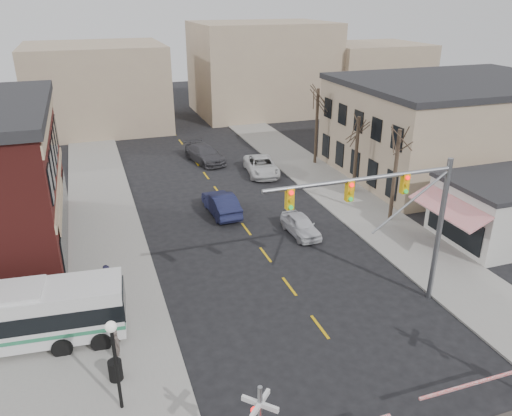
{
  "coord_description": "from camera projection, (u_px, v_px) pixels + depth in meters",
  "views": [
    {
      "loc": [
        -9.75,
        -16.46,
        15.39
      ],
      "look_at": [
        -0.75,
        9.69,
        3.5
      ],
      "focal_mm": 35.0,
      "sensor_mm": 36.0,
      "label": 1
    }
  ],
  "objects": [
    {
      "name": "pedestrian_near",
      "position": [
        117.0,
        344.0,
        22.46
      ],
      "size": [
        0.45,
        0.61,
        1.54
      ],
      "primitive_type": "imported",
      "rotation": [
        0.0,
        0.0,
        1.72
      ],
      "color": "#5D504A",
      "rests_on": "sidewalk_west"
    },
    {
      "name": "awning_shop",
      "position": [
        505.0,
        209.0,
        33.29
      ],
      "size": [
        9.74,
        6.2,
        4.3
      ],
      "color": "beige",
      "rests_on": "ground"
    },
    {
      "name": "sidewalk_west",
      "position": [
        103.0,
        214.0,
        37.8
      ],
      "size": [
        5.0,
        60.0,
        0.12
      ],
      "primitive_type": "cube",
      "color": "gray",
      "rests_on": "ground"
    },
    {
      "name": "traffic_signal_mast",
      "position": [
        397.0,
        208.0,
        24.44
      ],
      "size": [
        9.95,
        0.3,
        8.0
      ],
      "color": "gray",
      "rests_on": "ground"
    },
    {
      "name": "pedestrian_far",
      "position": [
        108.0,
        279.0,
        27.37
      ],
      "size": [
        0.94,
        1.04,
        1.74
      ],
      "primitive_type": "imported",
      "rotation": [
        0.0,
        0.0,
        1.15
      ],
      "color": "#36335A",
      "rests_on": "sidewalk_west"
    },
    {
      "name": "tree_east_a",
      "position": [
        395.0,
        176.0,
        35.47
      ],
      "size": [
        0.28,
        0.28,
        6.75
      ],
      "color": "#382B21",
      "rests_on": "sidewalk_east"
    },
    {
      "name": "ground",
      "position": [
        338.0,
        352.0,
        23.29
      ],
      "size": [
        160.0,
        160.0,
        0.0
      ],
      "primitive_type": "plane",
      "color": "black",
      "rests_on": "ground"
    },
    {
      "name": "trash_bin",
      "position": [
        115.0,
        370.0,
        21.32
      ],
      "size": [
        0.6,
        0.6,
        0.94
      ],
      "primitive_type": "cylinder",
      "color": "black",
      "rests_on": "sidewalk_west"
    },
    {
      "name": "car_d",
      "position": [
        205.0,
        154.0,
        49.31
      ],
      "size": [
        3.61,
        6.12,
        1.66
      ],
      "primitive_type": "imported",
      "rotation": [
        0.0,
        0.0,
        0.24
      ],
      "color": "#3D3C41",
      "rests_on": "ground"
    },
    {
      "name": "tree_east_b",
      "position": [
        356.0,
        155.0,
        40.87
      ],
      "size": [
        0.28,
        0.28,
        6.3
      ],
      "color": "#382B21",
      "rests_on": "sidewalk_east"
    },
    {
      "name": "car_b",
      "position": [
        221.0,
        203.0,
        37.64
      ],
      "size": [
        1.97,
        5.15,
        1.68
      ],
      "primitive_type": "imported",
      "rotation": [
        0.0,
        0.0,
        3.18
      ],
      "color": "#171A3A",
      "rests_on": "ground"
    },
    {
      "name": "tan_building",
      "position": [
        454.0,
        126.0,
        45.56
      ],
      "size": [
        20.3,
        15.3,
        8.5
      ],
      "color": "tan",
      "rests_on": "ground"
    },
    {
      "name": "sidewalk_east",
      "position": [
        328.0,
        185.0,
        43.48
      ],
      "size": [
        5.0,
        60.0,
        0.12
      ],
      "primitive_type": "cube",
      "color": "gray",
      "rests_on": "ground"
    },
    {
      "name": "car_c",
      "position": [
        261.0,
        166.0,
        46.04
      ],
      "size": [
        3.37,
        5.98,
        1.58
      ],
      "primitive_type": "imported",
      "rotation": [
        0.0,
        0.0,
        -0.14
      ],
      "color": "silver",
      "rests_on": "ground"
    },
    {
      "name": "street_lamp",
      "position": [
        114.0,
        347.0,
        18.87
      ],
      "size": [
        0.44,
        0.44,
        4.13
      ],
      "color": "black",
      "rests_on": "sidewalk_west"
    },
    {
      "name": "car_a",
      "position": [
        301.0,
        225.0,
        34.46
      ],
      "size": [
        1.76,
        4.12,
        1.39
      ],
      "primitive_type": "imported",
      "rotation": [
        0.0,
        0.0,
        0.03
      ],
      "color": "silver",
      "rests_on": "ground"
    },
    {
      "name": "tree_east_c",
      "position": [
        317.0,
        127.0,
        47.7
      ],
      "size": [
        0.28,
        0.28,
        7.2
      ],
      "color": "#382B21",
      "rests_on": "sidewalk_east"
    }
  ]
}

